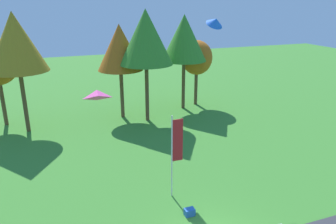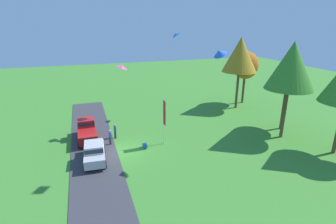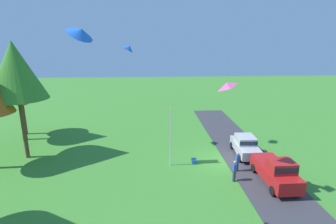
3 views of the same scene
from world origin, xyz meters
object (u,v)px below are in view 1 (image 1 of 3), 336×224
(tree_left_of_center, at_px, (184,38))
(tree_far_left, at_px, (146,37))
(cooler_box, at_px, (189,212))
(kite_delta_over_trees, at_px, (215,22))
(tree_right_of_center, at_px, (120,48))
(tree_far_right, at_px, (197,58))
(tree_center_back, at_px, (16,42))
(kite_diamond_low_drifter, at_px, (97,94))
(flag_banner, at_px, (176,146))

(tree_left_of_center, bearing_deg, tree_far_left, -154.15)
(tree_far_left, height_order, cooler_box, tree_far_left)
(tree_far_left, height_order, kite_delta_over_trees, tree_far_left)
(kite_delta_over_trees, bearing_deg, tree_left_of_center, 76.40)
(tree_right_of_center, distance_m, tree_far_right, 8.95)
(tree_right_of_center, xyz_separation_m, tree_far_right, (8.68, 1.34, -1.70))
(tree_left_of_center, distance_m, tree_far_right, 3.03)
(tree_right_of_center, bearing_deg, tree_center_back, -175.02)
(tree_far_left, bearing_deg, kite_diamond_low_drifter, -112.86)
(tree_far_left, bearing_deg, tree_center_back, 174.87)
(tree_center_back, xyz_separation_m, tree_far_left, (10.91, -0.98, 0.10))
(tree_left_of_center, relative_size, kite_delta_over_trees, 8.74)
(tree_left_of_center, relative_size, tree_far_right, 1.38)
(tree_center_back, relative_size, flag_banner, 2.03)
(kite_diamond_low_drifter, bearing_deg, tree_center_back, 102.98)
(tree_left_of_center, height_order, kite_diamond_low_drifter, tree_left_of_center)
(tree_center_back, distance_m, tree_far_left, 10.95)
(kite_diamond_low_drifter, bearing_deg, tree_left_of_center, 58.03)
(tree_center_back, distance_m, tree_left_of_center, 15.72)
(tree_far_right, bearing_deg, tree_right_of_center, -171.21)
(flag_banner, relative_size, kite_delta_over_trees, 4.54)
(tree_left_of_center, relative_size, cooler_box, 17.65)
(tree_far_right, bearing_deg, cooler_box, -115.76)
(tree_center_back, xyz_separation_m, tree_far_right, (17.52, 2.11, -2.66))
(tree_far_right, distance_m, cooler_box, 20.97)
(tree_right_of_center, height_order, tree_far_right, tree_right_of_center)
(flag_banner, bearing_deg, tree_far_right, 61.38)
(tree_center_back, distance_m, flag_banner, 17.20)
(kite_diamond_low_drifter, bearing_deg, flag_banner, 34.92)
(tree_far_right, xyz_separation_m, kite_diamond_low_drifter, (-13.52, -19.47, 2.45))
(tree_right_of_center, relative_size, tree_far_left, 0.87)
(tree_far_right, xyz_separation_m, flag_banner, (-8.85, -16.21, -1.99))
(flag_banner, height_order, cooler_box, flag_banner)
(flag_banner, height_order, kite_delta_over_trees, kite_delta_over_trees)
(tree_far_left, height_order, tree_left_of_center, tree_far_left)
(tree_right_of_center, relative_size, flag_banner, 1.78)
(tree_right_of_center, relative_size, tree_left_of_center, 0.93)
(flag_banner, distance_m, kite_diamond_low_drifter, 7.23)
(tree_right_of_center, bearing_deg, tree_far_left, -40.25)
(tree_left_of_center, xyz_separation_m, kite_delta_over_trees, (-2.86, -11.83, 2.37))
(tree_far_left, distance_m, flag_banner, 14.13)
(cooler_box, xyz_separation_m, kite_diamond_low_drifter, (-4.67, -1.15, 7.50))
(tree_far_left, height_order, kite_diamond_low_drifter, tree_far_left)
(tree_center_back, height_order, flag_banner, tree_center_back)
(tree_left_of_center, distance_m, cooler_box, 20.25)
(kite_delta_over_trees, bearing_deg, tree_far_left, 101.25)
(flag_banner, bearing_deg, tree_center_back, 121.59)
(tree_left_of_center, xyz_separation_m, tree_far_right, (1.86, 0.79, -2.26))
(flag_banner, distance_m, cooler_box, 3.71)
(cooler_box, distance_m, kite_diamond_low_drifter, 8.91)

